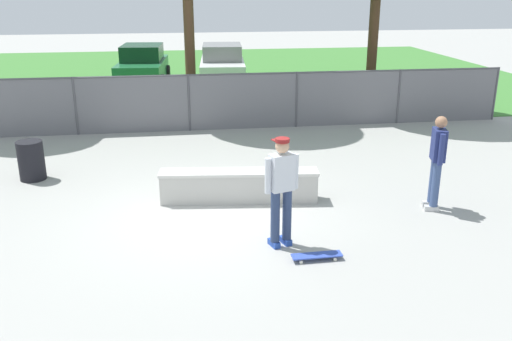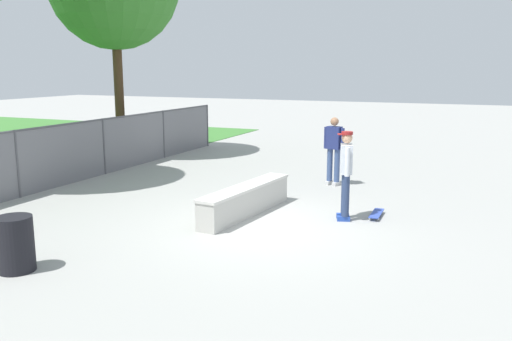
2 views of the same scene
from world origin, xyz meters
TOP-DOWN VIEW (x-y plane):
  - ground_plane at (0.00, 0.00)m, footprint 80.00×80.00m
  - grass_strip at (0.00, 16.69)m, footprint 31.11×20.00m
  - concrete_ledge at (0.79, 0.71)m, footprint 3.15×0.82m
  - skateboarder at (1.25, -1.33)m, footprint 0.57×0.38m
  - skateboard at (1.71, -1.91)m, footprint 0.80×0.22m
  - chainlink_fence at (0.00, 6.39)m, footprint 19.18×0.07m
  - car_green at (-1.71, 14.37)m, footprint 2.27×4.33m
  - car_white at (1.64, 14.07)m, footprint 2.27×4.33m
  - bystander at (4.42, -0.22)m, footprint 0.35×0.58m
  - trash_bin at (-3.57, 2.64)m, footprint 0.56×0.56m

SIDE VIEW (x-z plane):
  - ground_plane at x=0.00m, z-range 0.00..0.00m
  - grass_strip at x=0.00m, z-range 0.00..0.02m
  - skateboard at x=1.71m, z-range 0.03..0.12m
  - concrete_ledge at x=0.79m, z-range 0.00..0.63m
  - trash_bin at x=-3.57m, z-range 0.00..0.87m
  - car_green at x=-1.71m, z-range 0.01..1.67m
  - car_white at x=1.64m, z-range 0.01..1.67m
  - chainlink_fence at x=0.00m, z-range 0.08..1.73m
  - bystander at x=4.42m, z-range 0.10..1.92m
  - skateboarder at x=1.25m, z-range 0.11..1.95m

